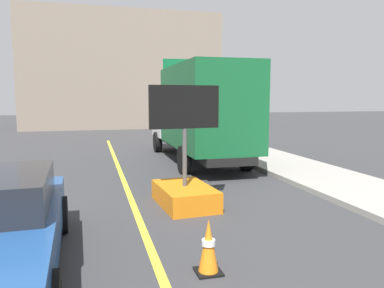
{
  "coord_description": "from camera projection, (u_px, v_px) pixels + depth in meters",
  "views": [
    {
      "loc": [
        -0.85,
        2.19,
        2.43
      ],
      "look_at": [
        0.48,
        7.2,
        1.79
      ],
      "focal_mm": 35.31,
      "sensor_mm": 36.0,
      "label": 1
    }
  ],
  "objects": [
    {
      "name": "arrow_board_trailer",
      "position": [
        185.0,
        185.0,
        8.5
      ],
      "size": [
        1.6,
        1.88,
        2.7
      ],
      "color": "orange",
      "rests_on": "ground"
    },
    {
      "name": "box_truck",
      "position": [
        199.0,
        112.0,
        14.18
      ],
      "size": [
        2.44,
        7.93,
        3.54
      ],
      "color": "black",
      "rests_on": "ground"
    },
    {
      "name": "highway_guide_sign",
      "position": [
        194.0,
        82.0,
        23.5
      ],
      "size": [
        2.78,
        0.35,
        5.0
      ],
      "color": "gray",
      "rests_on": "ground"
    },
    {
      "name": "far_building_block",
      "position": [
        122.0,
        72.0,
        31.36
      ],
      "size": [
        15.46,
        6.16,
        9.11
      ],
      "primitive_type": "cube",
      "color": "gray",
      "rests_on": "ground"
    },
    {
      "name": "traffic_cone_mid_lane",
      "position": [
        208.0,
        246.0,
        5.22
      ],
      "size": [
        0.36,
        0.36,
        0.77
      ],
      "color": "black",
      "rests_on": "ground"
    }
  ]
}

